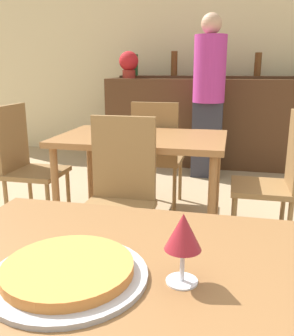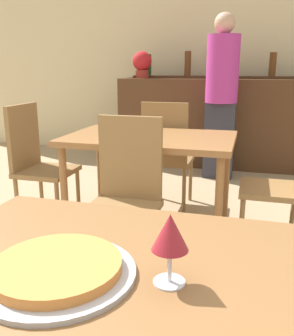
# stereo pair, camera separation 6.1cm
# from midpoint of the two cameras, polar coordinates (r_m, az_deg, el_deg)

# --- Properties ---
(wall_back) EXTENTS (8.00, 0.05, 2.80)m
(wall_back) POSITION_cam_midpoint_polar(r_m,az_deg,el_deg) (5.21, 13.10, 16.98)
(wall_back) COLOR beige
(wall_back) RESTS_ON ground_plane
(dining_table_near) EXTENTS (0.98, 0.82, 0.74)m
(dining_table_near) POSITION_cam_midpoint_polar(r_m,az_deg,el_deg) (0.93, -4.97, -20.12)
(dining_table_near) COLOR brown
(dining_table_near) RESTS_ON ground_plane
(dining_table_far) EXTENTS (1.15, 0.75, 0.74)m
(dining_table_far) POSITION_cam_midpoint_polar(r_m,az_deg,el_deg) (2.61, 1.14, 3.18)
(dining_table_far) COLOR brown
(dining_table_far) RESTS_ON ground_plane
(bar_counter) EXTENTS (2.60, 0.56, 1.06)m
(bar_counter) POSITION_cam_midpoint_polar(r_m,az_deg,el_deg) (4.75, 12.17, 6.73)
(bar_counter) COLOR #4C2D19
(bar_counter) RESTS_ON ground_plane
(bar_back_shelf) EXTENTS (2.39, 0.24, 0.33)m
(bar_back_shelf) POSITION_cam_midpoint_polar(r_m,az_deg,el_deg) (4.84, 13.13, 13.92)
(bar_back_shelf) COLOR #4C2D19
(bar_back_shelf) RESTS_ON bar_counter
(chair_far_side_front) EXTENTS (0.40, 0.40, 0.93)m
(chair_far_side_front) POSITION_cam_midpoint_polar(r_m,az_deg,el_deg) (2.15, -2.47, -3.25)
(chair_far_side_front) COLOR olive
(chair_far_side_front) RESTS_ON ground_plane
(chair_far_side_back) EXTENTS (0.40, 0.40, 0.93)m
(chair_far_side_back) POSITION_cam_midpoint_polar(r_m,az_deg,el_deg) (3.16, 3.57, 2.68)
(chair_far_side_back) COLOR olive
(chair_far_side_back) RESTS_ON ground_plane
(chair_far_side_left) EXTENTS (0.40, 0.40, 0.93)m
(chair_far_side_left) POSITION_cam_midpoint_polar(r_m,az_deg,el_deg) (3.00, -15.99, 1.46)
(chair_far_side_left) COLOR olive
(chair_far_side_left) RESTS_ON ground_plane
(chair_far_side_right) EXTENTS (0.40, 0.40, 0.93)m
(chair_far_side_right) POSITION_cam_midpoint_polar(r_m,az_deg,el_deg) (2.58, 21.10, -1.13)
(chair_far_side_right) COLOR olive
(chair_far_side_right) RESTS_ON ground_plane
(pizza_tray) EXTENTS (0.35, 0.35, 0.04)m
(pizza_tray) POSITION_cam_midpoint_polar(r_m,az_deg,el_deg) (0.88, -11.52, -14.93)
(pizza_tray) COLOR #A3A3A8
(pizza_tray) RESTS_ON dining_table_near
(person_standing) EXTENTS (0.34, 0.34, 1.73)m
(person_standing) POSITION_cam_midpoint_polar(r_m,az_deg,el_deg) (4.13, 11.70, 11.31)
(person_standing) COLOR #2D2D38
(person_standing) RESTS_ON ground_plane
(wine_glass) EXTENTS (0.08, 0.08, 0.16)m
(wine_glass) POSITION_cam_midpoint_polar(r_m,az_deg,el_deg) (0.80, 5.84, -9.93)
(wine_glass) COLOR silver
(wine_glass) RESTS_ON dining_table_near
(potted_plant) EXTENTS (0.24, 0.24, 0.33)m
(potted_plant) POSITION_cam_midpoint_polar(r_m,az_deg,el_deg) (4.83, -0.38, 15.69)
(potted_plant) COLOR maroon
(potted_plant) RESTS_ON bar_counter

